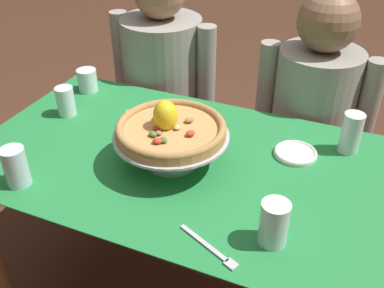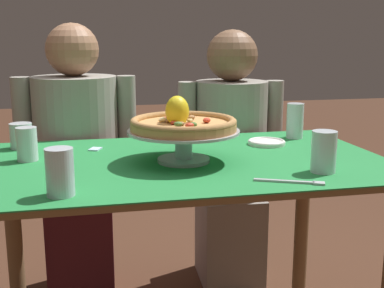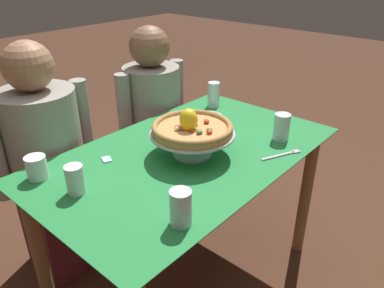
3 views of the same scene
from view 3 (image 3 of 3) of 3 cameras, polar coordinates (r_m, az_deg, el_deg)
ground_plane at (r=2.09m, az=-0.56°, el=-19.82°), size 14.00×14.00×0.00m
dining_table at (r=1.68m, az=-0.66°, el=-4.69°), size 1.34×0.80×0.76m
pizza_stand at (r=1.57m, az=-0.01°, el=0.74°), size 0.36×0.36×0.10m
pizza at (r=1.55m, az=-0.06°, el=2.53°), size 0.34×0.34×0.11m
water_glass_front_right at (r=1.76m, az=13.49°, el=2.34°), size 0.07×0.07×0.12m
water_glass_front_left at (r=1.19m, az=-1.73°, el=-10.02°), size 0.07×0.07×0.12m
water_glass_side_left at (r=1.40m, az=-17.37°, el=-5.48°), size 0.07×0.07×0.11m
water_glass_back_left at (r=1.54m, az=-22.58°, el=-3.54°), size 0.08×0.08×0.09m
water_glass_back_right at (r=2.11m, az=3.33°, el=7.37°), size 0.07×0.07×0.14m
side_plate at (r=1.96m, az=2.67°, el=4.17°), size 0.14×0.14×0.02m
dinner_fork at (r=1.64m, az=13.74°, el=-1.58°), size 0.18×0.10×0.01m
sugar_packet at (r=1.60m, az=-12.90°, el=-2.30°), size 0.05×0.06×0.00m
diner_left at (r=1.95m, az=-21.04°, el=-3.44°), size 0.52×0.37×1.21m
diner_right at (r=2.30m, az=-5.86°, el=2.28°), size 0.48×0.34×1.18m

